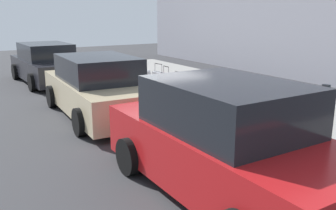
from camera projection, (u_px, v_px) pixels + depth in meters
The scene contains 18 objects.
ground_plane at pixel (154, 106), 10.74m from camera, with size 40.00×40.00×0.00m, color #333335.
sidewalk_curb at pixel (220, 94), 11.99m from camera, with size 18.00×5.00×0.14m, color gray.
suitcase_teal_0 at pixel (275, 126), 7.44m from camera, with size 0.47×0.24×0.93m.
suitcase_red_1 at pixel (255, 115), 7.91m from camera, with size 0.48×0.23×1.09m.
suitcase_silver_2 at pixel (240, 111), 8.40m from camera, with size 0.39×0.25×0.94m.
suitcase_black_3 at pixel (224, 109), 8.80m from camera, with size 0.38×0.28×0.63m.
suitcase_navy_4 at pixel (212, 103), 9.25m from camera, with size 0.46×0.21×0.67m.
suitcase_maroon_5 at pixel (198, 100), 9.70m from camera, with size 0.43×0.25×0.63m.
suitcase_olive_6 at pixel (186, 96), 10.07m from camera, with size 0.36×0.25×0.91m.
suitcase_teal_7 at pixel (179, 92), 10.56m from camera, with size 0.47×0.20×0.91m.
suitcase_red_8 at pixel (166, 88), 10.92m from camera, with size 0.36×0.19×1.02m.
suitcase_silver_9 at pixel (158, 84), 11.35m from camera, with size 0.43×0.22×1.04m.
fire_hydrant at pixel (148, 80), 11.97m from camera, with size 0.39×0.21×0.73m.
bollard_post at pixel (136, 77), 12.35m from camera, with size 0.14×0.14×0.84m, color brown.
parking_meter at pixel (324, 108), 6.73m from camera, with size 0.12×0.09×1.27m.
parked_car_red_0 at pixel (225, 143), 5.41m from camera, with size 4.37×2.11×1.72m.
parked_car_beige_1 at pixel (98, 88), 9.68m from camera, with size 4.79×2.24×1.58m.
parked_car_charcoal_2 at pixel (46, 64), 14.28m from camera, with size 4.64×2.12×1.53m.
Camera 1 is at (-9.08, 5.09, 2.67)m, focal length 39.09 mm.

